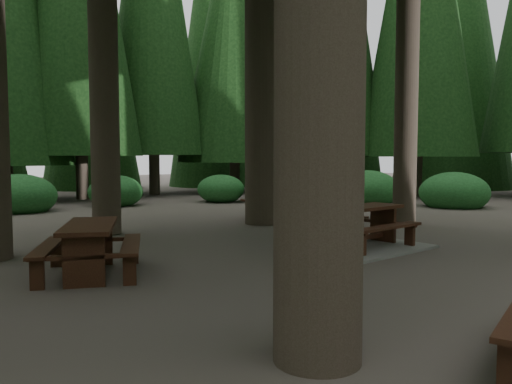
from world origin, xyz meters
TOP-DOWN VIEW (x-y plane):
  - ground at (0.00, 0.00)m, footprint 80.00×80.00m
  - picnic_table_a at (1.65, 0.29)m, footprint 2.44×2.04m
  - picnic_table_b at (-3.23, 1.27)m, footprint 2.06×2.22m
  - picnic_table_d at (3.68, 4.73)m, footprint 2.18×1.83m
  - shrub_ring at (0.70, 0.75)m, footprint 23.86×24.64m

SIDE VIEW (x-z plane):
  - ground at x=0.00m, z-range 0.00..0.00m
  - picnic_table_a at x=1.65m, z-range -0.13..0.68m
  - shrub_ring at x=0.70m, z-range -0.35..1.15m
  - picnic_table_b at x=-3.23m, z-range 0.13..0.89m
  - picnic_table_d at x=3.68m, z-range 0.14..1.02m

